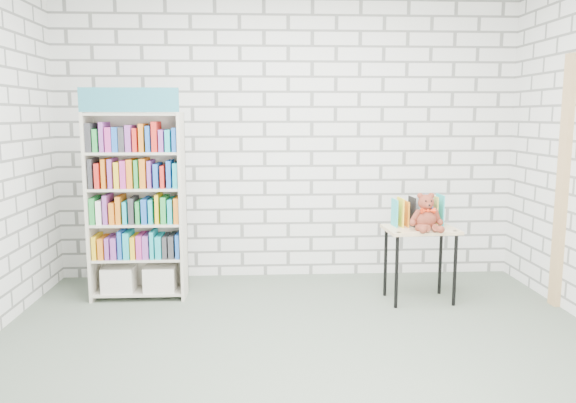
{
  "coord_description": "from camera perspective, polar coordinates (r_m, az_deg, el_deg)",
  "views": [
    {
      "loc": [
        -0.29,
        -3.54,
        1.6
      ],
      "look_at": [
        -0.06,
        0.95,
        0.91
      ],
      "focal_mm": 35.0,
      "sensor_mm": 36.0,
      "label": 1
    }
  ],
  "objects": [
    {
      "name": "bookshelf",
      "position": [
        5.07,
        -15.07,
        -0.29
      ],
      "size": [
        0.82,
        0.32,
        1.83
      ],
      "color": "beige",
      "rests_on": "ground"
    },
    {
      "name": "table_books",
      "position": [
        5.03,
        13.01,
        -1.02
      ],
      "size": [
        0.43,
        0.21,
        0.25
      ],
      "color": "#2AB1B6",
      "rests_on": "display_table"
    },
    {
      "name": "door_trim",
      "position": [
        5.18,
        26.12,
        1.68
      ],
      "size": [
        0.05,
        0.12,
        2.1
      ],
      "primitive_type": "cube",
      "color": "tan",
      "rests_on": "ground"
    },
    {
      "name": "teddy_bear",
      "position": [
        4.86,
        13.86,
        -1.38
      ],
      "size": [
        0.29,
        0.27,
        0.32
      ],
      "color": "maroon",
      "rests_on": "display_table"
    },
    {
      "name": "room_shell",
      "position": [
        3.56,
        1.76,
        11.62
      ],
      "size": [
        4.52,
        4.02,
        2.81
      ],
      "color": "silver",
      "rests_on": "ground"
    },
    {
      "name": "display_table",
      "position": [
        4.98,
        13.29,
        -3.66
      ],
      "size": [
        0.63,
        0.45,
        0.65
      ],
      "color": "#D5B180",
      "rests_on": "ground"
    },
    {
      "name": "ground",
      "position": [
        3.9,
        1.64,
        -15.58
      ],
      "size": [
        4.5,
        4.5,
        0.0
      ],
      "primitive_type": "plane",
      "color": "#515D4E",
      "rests_on": "ground"
    }
  ]
}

